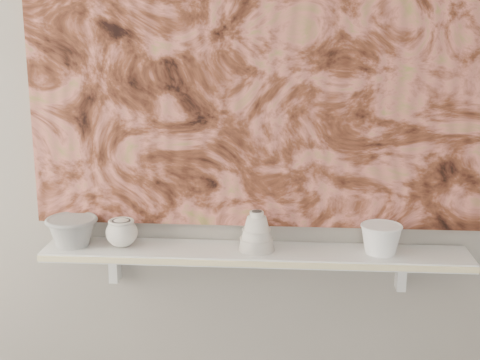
# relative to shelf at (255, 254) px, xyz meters

# --- Properties ---
(wall_back) EXTENTS (3.60, 0.00, 3.60)m
(wall_back) POSITION_rel_shelf_xyz_m (0.00, 0.09, 0.44)
(wall_back) COLOR gray
(wall_back) RESTS_ON floor
(shelf) EXTENTS (1.40, 0.18, 0.03)m
(shelf) POSITION_rel_shelf_xyz_m (0.00, 0.00, 0.00)
(shelf) COLOR silver
(shelf) RESTS_ON wall_back
(shelf_stripe) EXTENTS (1.40, 0.01, 0.02)m
(shelf_stripe) POSITION_rel_shelf_xyz_m (0.00, -0.09, 0.00)
(shelf_stripe) COLOR beige
(shelf_stripe) RESTS_ON shelf
(bracket_left) EXTENTS (0.03, 0.06, 0.12)m
(bracket_left) POSITION_rel_shelf_xyz_m (-0.49, 0.06, -0.07)
(bracket_left) COLOR silver
(bracket_left) RESTS_ON wall_back
(bracket_right) EXTENTS (0.03, 0.06, 0.12)m
(bracket_right) POSITION_rel_shelf_xyz_m (0.49, 0.06, -0.07)
(bracket_right) COLOR silver
(bracket_right) RESTS_ON wall_back
(painting) EXTENTS (1.50, 0.02, 1.10)m
(painting) POSITION_rel_shelf_xyz_m (0.00, 0.08, 0.62)
(painting) COLOR brown
(painting) RESTS_ON wall_back
(house_motif) EXTENTS (0.09, 0.00, 0.08)m
(house_motif) POSITION_rel_shelf_xyz_m (0.45, 0.07, 0.32)
(house_motif) COLOR black
(house_motif) RESTS_ON painting
(bowl_grey) EXTENTS (0.23, 0.23, 0.10)m
(bowl_grey) POSITION_rel_shelf_xyz_m (-0.61, 0.00, 0.06)
(bowl_grey) COLOR gray
(bowl_grey) RESTS_ON shelf
(cup_cream) EXTENTS (0.11, 0.11, 0.10)m
(cup_cream) POSITION_rel_shelf_xyz_m (-0.44, 0.00, 0.06)
(cup_cream) COLOR beige
(cup_cream) RESTS_ON shelf
(bell_vessel) EXTENTS (0.13, 0.13, 0.13)m
(bell_vessel) POSITION_rel_shelf_xyz_m (0.01, 0.00, 0.08)
(bell_vessel) COLOR beige
(bell_vessel) RESTS_ON shelf
(bowl_white) EXTENTS (0.17, 0.17, 0.10)m
(bowl_white) POSITION_rel_shelf_xyz_m (0.41, 0.00, 0.06)
(bowl_white) COLOR white
(bowl_white) RESTS_ON shelf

